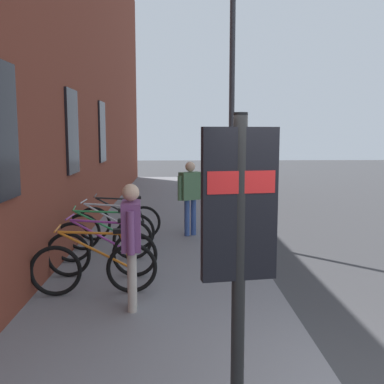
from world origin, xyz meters
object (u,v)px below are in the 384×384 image
object	(u,v)px
bicycle_far_end	(95,267)
pedestrian_by_facade	(190,191)
bicycle_beside_lamp	(102,253)
bicycle_under_window	(110,230)
bicycle_by_door	(103,239)
transit_info_sign	(239,225)
street_lamp	(232,81)
bicycle_end_of_row	(119,222)
pedestrian_crossing_street	(131,234)

from	to	relation	value
bicycle_far_end	pedestrian_by_facade	world-z (taller)	pedestrian_by_facade
bicycle_beside_lamp	bicycle_under_window	xyz separation A→B (m)	(1.64, 0.12, 0.00)
bicycle_beside_lamp	bicycle_under_window	size ratio (longest dim) A/B	1.00
pedestrian_by_facade	bicycle_under_window	bearing A→B (deg)	127.77
bicycle_beside_lamp	pedestrian_by_facade	bearing A→B (deg)	-27.18
bicycle_beside_lamp	bicycle_by_door	distance (m)	0.91
bicycle_beside_lamp	bicycle_by_door	size ratio (longest dim) A/B	1.01
bicycle_far_end	bicycle_under_window	xyz separation A→B (m)	(2.43, 0.14, 0.00)
transit_info_sign	street_lamp	world-z (taller)	street_lamp
transit_info_sign	pedestrian_by_facade	distance (m)	6.70
bicycle_beside_lamp	pedestrian_by_facade	world-z (taller)	pedestrian_by_facade
bicycle_beside_lamp	street_lamp	size ratio (longest dim) A/B	0.31
bicycle_by_door	pedestrian_by_facade	xyz separation A→B (m)	(1.97, -1.60, 0.61)
bicycle_under_window	transit_info_sign	bearing A→B (deg)	-162.20
bicycle_far_end	transit_info_sign	distance (m)	3.62
bicycle_by_door	street_lamp	xyz separation A→B (m)	(1.95, -2.49, 2.96)
bicycle_far_end	bicycle_end_of_row	size ratio (longest dim) A/B	1.00
bicycle_by_door	bicycle_end_of_row	size ratio (longest dim) A/B	1.00
bicycle_by_door	bicycle_under_window	distance (m)	0.74
bicycle_under_window	pedestrian_by_facade	distance (m)	2.11
bicycle_beside_lamp	transit_info_sign	distance (m)	4.30
street_lamp	bicycle_under_window	bearing A→B (deg)	116.14
bicycle_by_door	bicycle_end_of_row	bearing A→B (deg)	-2.95
bicycle_end_of_row	transit_info_sign	world-z (taller)	transit_info_sign
bicycle_far_end	pedestrian_crossing_street	world-z (taller)	pedestrian_crossing_street
bicycle_far_end	bicycle_by_door	xyz separation A→B (m)	(1.69, 0.15, 0.00)
bicycle_far_end	bicycle_end_of_row	distance (m)	3.28
bicycle_by_door	bicycle_end_of_row	world-z (taller)	same
pedestrian_by_facade	bicycle_by_door	bearing A→B (deg)	140.96
pedestrian_by_facade	street_lamp	xyz separation A→B (m)	(-0.01, -0.89, 2.35)
bicycle_end_of_row	pedestrian_crossing_street	bearing A→B (deg)	-170.47
pedestrian_crossing_street	bicycle_by_door	bearing A→B (deg)	17.84
bicycle_under_window	transit_info_sign	xyz separation A→B (m)	(-5.44, -1.74, 1.21)
transit_info_sign	pedestrian_by_facade	size ratio (longest dim) A/B	1.47
bicycle_by_door	pedestrian_by_facade	distance (m)	2.61
bicycle_beside_lamp	bicycle_under_window	distance (m)	1.65
bicycle_beside_lamp	transit_info_sign	size ratio (longest dim) A/B	0.74
bicycle_beside_lamp	bicycle_under_window	world-z (taller)	same
bicycle_beside_lamp	bicycle_by_door	xyz separation A→B (m)	(0.91, 0.12, 0.00)
street_lamp	bicycle_beside_lamp	bearing A→B (deg)	140.38
bicycle_under_window	bicycle_end_of_row	size ratio (longest dim) A/B	1.00
bicycle_under_window	pedestrian_by_facade	xyz separation A→B (m)	(1.23, -1.59, 0.61)
street_lamp	bicycle_far_end	bearing A→B (deg)	147.31
bicycle_far_end	bicycle_beside_lamp	world-z (taller)	same
pedestrian_by_facade	street_lamp	world-z (taller)	street_lamp
bicycle_end_of_row	pedestrian_crossing_street	xyz separation A→B (m)	(-3.85, -0.65, 0.60)
transit_info_sign	bicycle_end_of_row	bearing A→B (deg)	14.85
transit_info_sign	bicycle_beside_lamp	bearing A→B (deg)	23.22
pedestrian_crossing_street	pedestrian_by_facade	bearing A→B (deg)	-11.63
bicycle_end_of_row	street_lamp	xyz separation A→B (m)	(0.37, -2.41, 2.96)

